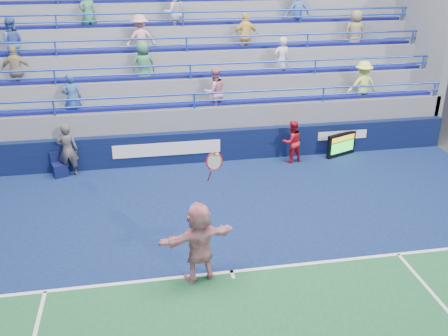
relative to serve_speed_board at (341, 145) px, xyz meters
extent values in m
plane|color=#333538|center=(-5.09, -6.13, -0.42)|extent=(120.00, 120.00, 0.00)
cube|color=#0F184C|center=(-5.09, -3.93, -0.42)|extent=(18.00, 8.40, 0.02)
cube|color=white|center=(-5.09, -6.13, -0.40)|extent=(11.00, 0.10, 0.01)
cube|color=white|center=(-5.09, -6.23, -0.40)|extent=(0.08, 0.30, 0.01)
cube|color=#091136|center=(-5.09, 0.37, 0.13)|extent=(18.00, 0.30, 1.10)
cube|color=white|center=(-6.09, 0.21, 0.18)|extent=(3.60, 0.02, 0.45)
cube|color=white|center=(0.11, 0.21, 0.28)|extent=(1.80, 0.02, 0.30)
cube|color=slate|center=(-5.09, 3.32, 0.13)|extent=(18.00, 5.60, 1.10)
cube|color=slate|center=(-5.09, 3.32, 0.50)|extent=(18.00, 5.60, 1.85)
cube|color=navy|center=(-5.09, 0.97, 1.48)|extent=(17.40, 0.45, 0.10)
cylinder|color=#2147B7|center=(-5.09, 0.57, 1.93)|extent=(18.00, 0.07, 0.07)
cube|color=slate|center=(-5.09, 3.82, 0.88)|extent=(18.00, 4.60, 2.60)
cube|color=navy|center=(-5.09, 1.97, 2.23)|extent=(17.40, 0.45, 0.10)
cylinder|color=#2147B7|center=(-5.09, 1.57, 2.68)|extent=(18.00, 0.07, 0.07)
cube|color=slate|center=(-5.09, 4.32, 1.25)|extent=(18.00, 3.60, 3.35)
cube|color=navy|center=(-5.09, 2.97, 2.98)|extent=(17.40, 0.45, 0.10)
cylinder|color=#2147B7|center=(-5.09, 2.57, 3.43)|extent=(18.00, 0.07, 0.07)
cube|color=slate|center=(-5.09, 4.82, 1.63)|extent=(18.00, 2.60, 4.10)
cube|color=navy|center=(-5.09, 3.97, 3.73)|extent=(17.40, 0.45, 0.10)
cylinder|color=#2147B7|center=(-5.09, 3.57, 4.18)|extent=(18.00, 0.07, 0.07)
cube|color=slate|center=(-5.09, 5.32, 2.00)|extent=(18.00, 1.60, 4.85)
cube|color=navy|center=(-5.09, 4.97, 4.48)|extent=(17.40, 0.45, 0.10)
imported|color=#367753|center=(-8.50, 3.97, 4.11)|extent=(0.71, 0.57, 1.70)
imported|color=#F4D25F|center=(-2.87, 2.97, 3.36)|extent=(1.05, 0.55, 1.70)
imported|color=#395CAD|center=(-11.06, 2.97, 3.36)|extent=(0.84, 0.67, 1.70)
imported|color=pink|center=(-6.69, 2.97, 3.36)|extent=(1.19, 0.80, 1.70)
imported|color=#395AAB|center=(-0.59, 3.97, 4.11)|extent=(1.12, 0.67, 1.70)
imported|color=#2D5288|center=(-9.05, 0.97, 1.86)|extent=(0.69, 0.52, 1.70)
imported|color=#867C59|center=(1.42, 2.97, 3.36)|extent=(0.85, 0.57, 1.70)
imported|color=pink|center=(-4.34, 0.97, 1.86)|extent=(0.97, 0.85, 1.70)
imported|color=silver|center=(-5.37, 3.97, 4.11)|extent=(0.91, 0.75, 1.70)
imported|color=silver|center=(-1.74, 1.97, 2.61)|extent=(0.70, 0.54, 1.70)
imported|color=#36784F|center=(-6.66, 1.97, 2.61)|extent=(0.95, 0.75, 1.70)
imported|color=#EDFF63|center=(1.01, 0.97, 1.86)|extent=(1.15, 0.72, 1.70)
imported|color=tan|center=(-10.84, 1.97, 2.61)|extent=(1.01, 0.44, 1.70)
cube|color=black|center=(0.00, 0.01, 0.00)|extent=(1.18, 0.58, 0.84)
cube|color=gold|center=(0.00, -0.07, 0.25)|extent=(1.04, 0.02, 0.17)
cube|color=#19E533|center=(0.00, -0.07, -0.07)|extent=(1.04, 0.02, 0.38)
cube|color=#0C113D|center=(-9.58, -0.03, -0.20)|extent=(0.57, 0.57, 0.44)
cube|color=#0C113D|center=(-9.58, 0.16, 0.19)|extent=(0.43, 0.19, 0.34)
imported|color=white|center=(-5.83, -6.20, 0.52)|extent=(1.84, 0.94, 1.89)
torus|color=#AB151F|center=(-5.48, -6.20, 2.41)|extent=(0.39, 0.22, 0.38)
cylinder|color=#AB151F|center=(-5.58, -6.20, 2.10)|extent=(0.09, 0.22, 0.34)
sphere|color=#D5EA36|center=(-5.43, -6.25, 2.58)|extent=(0.07, 0.07, 0.07)
imported|color=#131836|center=(-9.26, -0.01, 0.46)|extent=(0.65, 0.43, 1.76)
imported|color=red|center=(-1.88, -0.19, 0.32)|extent=(0.84, 0.72, 1.49)
camera|label=1|loc=(-6.90, -15.38, 6.42)|focal=40.00mm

